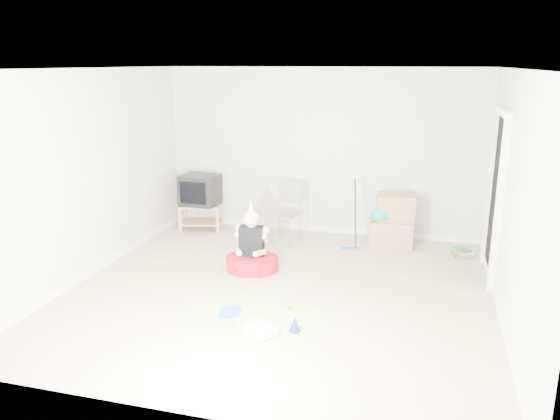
% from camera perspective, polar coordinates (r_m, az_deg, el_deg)
% --- Properties ---
extents(ground, '(5.00, 5.00, 0.00)m').
position_cam_1_polar(ground, '(6.65, -0.07, -8.44)').
color(ground, tan).
rests_on(ground, ground).
extents(doorway_recess, '(0.02, 0.90, 2.05)m').
position_cam_1_polar(doorway_recess, '(7.32, 21.65, 1.14)').
color(doorway_recess, black).
rests_on(doorway_recess, ground).
extents(tv_stand, '(0.74, 0.55, 0.42)m').
position_cam_1_polar(tv_stand, '(9.04, -8.25, -0.46)').
color(tv_stand, '#A3764A').
rests_on(tv_stand, ground).
extents(crt_tv, '(0.62, 0.53, 0.49)m').
position_cam_1_polar(crt_tv, '(8.94, -8.35, 2.10)').
color(crt_tv, black).
rests_on(crt_tv, tv_stand).
extents(folding_chair, '(0.52, 0.50, 0.93)m').
position_cam_1_polar(folding_chair, '(8.22, 0.40, -0.43)').
color(folding_chair, '#9A9A9F').
rests_on(folding_chair, ground).
extents(cardboard_boxes, '(0.68, 0.55, 0.79)m').
position_cam_1_polar(cardboard_boxes, '(8.28, 11.62, -1.18)').
color(cardboard_boxes, '#A27E4E').
rests_on(cardboard_boxes, ground).
extents(floor_mop, '(0.26, 0.33, 1.01)m').
position_cam_1_polar(floor_mop, '(8.04, 7.38, -2.34)').
color(floor_mop, blue).
rests_on(floor_mop, ground).
extents(book_pile, '(0.28, 0.32, 0.12)m').
position_cam_1_polar(book_pile, '(8.19, 18.46, -4.19)').
color(book_pile, '#287939').
rests_on(book_pile, ground).
extents(seated_woman, '(0.75, 0.75, 0.99)m').
position_cam_1_polar(seated_woman, '(7.21, -2.96, -4.68)').
color(seated_woman, '#B5101A').
rests_on(seated_woman, ground).
extents(party_mat, '(1.67, 1.41, 0.01)m').
position_cam_1_polar(party_mat, '(6.01, -2.23, -11.13)').
color(party_mat, '#E73093').
rests_on(party_mat, ground).
extents(birthday_cake, '(0.37, 0.36, 0.14)m').
position_cam_1_polar(birthday_cake, '(5.65, -2.03, -12.53)').
color(birthday_cake, white).
rests_on(birthday_cake, party_mat).
extents(blue_plate_near, '(0.33, 0.33, 0.01)m').
position_cam_1_polar(blue_plate_near, '(6.16, -5.13, -10.42)').
color(blue_plate_near, blue).
rests_on(blue_plate_near, party_mat).
extents(blue_plate_far, '(0.29, 0.29, 0.01)m').
position_cam_1_polar(blue_plate_far, '(6.07, -5.38, -10.80)').
color(blue_plate_far, blue).
rests_on(blue_plate_far, party_mat).
extents(orange_cup_near, '(0.07, 0.07, 0.07)m').
position_cam_1_polar(orange_cup_near, '(6.13, 0.64, -10.17)').
color(orange_cup_near, orange).
rests_on(orange_cup_near, party_mat).
extents(orange_cup_far, '(0.09, 0.09, 0.07)m').
position_cam_1_polar(orange_cup_far, '(5.81, -5.10, -11.74)').
color(orange_cup_far, orange).
rests_on(orange_cup_far, party_mat).
extents(blue_party_hat, '(0.12, 0.12, 0.17)m').
position_cam_1_polar(blue_party_hat, '(5.68, 1.57, -11.82)').
color(blue_party_hat, '#1825A8').
rests_on(blue_party_hat, party_mat).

